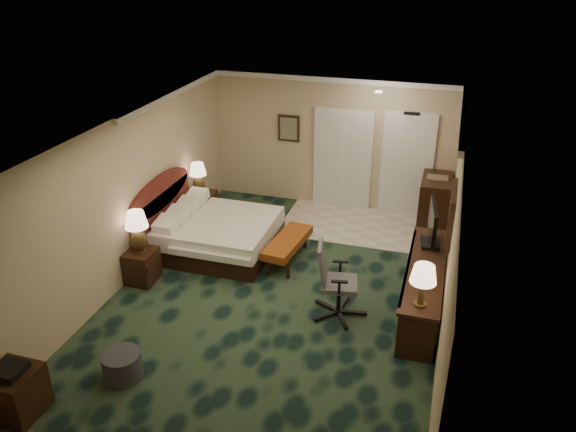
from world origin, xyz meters
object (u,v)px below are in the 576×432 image
(nightstand_near, at_px, (142,266))
(ottoman, at_px, (122,365))
(desk, at_px, (423,288))
(tv, at_px, (432,225))
(bed, at_px, (220,235))
(desk_chair, at_px, (340,281))
(lamp_near, at_px, (137,232))
(side_table, at_px, (15,393))
(bed_bench, at_px, (288,250))
(nightstand_far, at_px, (201,208))
(minibar, at_px, (434,204))
(lamp_far, at_px, (198,178))

(nightstand_near, distance_m, ottoman, 2.31)
(desk, bearing_deg, tv, 89.33)
(desk, xyz_separation_m, tv, (0.01, 0.72, 0.71))
(bed, distance_m, nightstand_near, 1.55)
(bed, xyz_separation_m, nightstand_near, (-0.82, -1.32, -0.03))
(desk_chair, bearing_deg, bed, 141.64)
(nightstand_near, xyz_separation_m, ottoman, (0.92, -2.11, -0.10))
(lamp_near, distance_m, side_table, 3.07)
(bed_bench, bearing_deg, nightstand_far, 162.31)
(ottoman, distance_m, minibar, 6.47)
(nightstand_far, height_order, ottoman, nightstand_far)
(lamp_far, bearing_deg, nightstand_far, -40.48)
(nightstand_far, xyz_separation_m, ottoman, (0.89, -4.35, -0.13))
(ottoman, bearing_deg, bed_bench, 71.00)
(nightstand_far, xyz_separation_m, lamp_near, (-0.04, -2.23, 0.59))
(bed_bench, xyz_separation_m, side_table, (-2.03, -4.31, 0.08))
(bed, xyz_separation_m, lamp_far, (-0.82, 0.94, 0.64))
(bed_bench, bearing_deg, desk, -11.58)
(nightstand_near, xyz_separation_m, lamp_far, (0.00, 2.26, 0.66))
(side_table, relative_size, minibar, 0.57)
(bed, height_order, lamp_far, lamp_far)
(nightstand_far, relative_size, tv, 0.72)
(side_table, distance_m, minibar, 7.68)
(desk_chair, bearing_deg, nightstand_near, 169.82)
(bed, distance_m, ottoman, 3.44)
(nightstand_far, relative_size, desk, 0.25)
(bed_bench, distance_m, ottoman, 3.61)
(desk_chair, distance_m, minibar, 3.49)
(ottoman, bearing_deg, side_table, -133.58)
(nightstand_far, relative_size, lamp_far, 1.01)
(tv, bearing_deg, desk, -97.43)
(nightstand_far, xyz_separation_m, desk, (4.43, -1.72, 0.06))
(lamp_near, distance_m, desk_chair, 3.30)
(lamp_near, bearing_deg, minibar, 36.66)
(lamp_far, distance_m, desk, 4.83)
(nightstand_far, distance_m, ottoman, 4.44)
(nightstand_near, xyz_separation_m, bed_bench, (2.10, 1.30, -0.06))
(desk, relative_size, tv, 2.92)
(lamp_near, bearing_deg, ottoman, -66.38)
(bed_bench, distance_m, minibar, 3.10)
(lamp_near, xyz_separation_m, minibar, (4.44, 3.30, -0.38))
(nightstand_near, xyz_separation_m, desk_chair, (3.28, 0.01, 0.31))
(ottoman, xyz_separation_m, desk_chair, (2.36, 2.13, 0.41))
(lamp_near, xyz_separation_m, desk_chair, (3.29, 0.01, -0.31))
(ottoman, relative_size, side_table, 0.83)
(lamp_far, bearing_deg, tv, -12.96)
(bed, relative_size, nightstand_near, 3.47)
(lamp_far, height_order, side_table, lamp_far)
(nightstand_far, distance_m, bed_bench, 2.27)
(bed_bench, distance_m, tv, 2.53)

